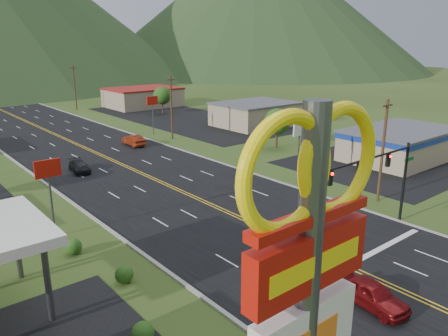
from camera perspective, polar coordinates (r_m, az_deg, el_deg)
pylon_sign at (r=10.73m, az=10.65°, el=-17.02°), size 4.32×0.60×14.00m
traffic_signal at (r=36.58m, az=19.74°, el=-0.31°), size 13.10×0.43×7.00m
building_east_near at (r=62.50m, az=22.10°, el=3.12°), size 15.40×10.40×4.10m
building_east_mid at (r=82.12m, az=4.16°, el=7.07°), size 14.40×11.40×4.30m
building_east_far at (r=107.86m, az=-10.53°, el=9.08°), size 16.40×12.40×4.50m
pole_sign_west_a at (r=36.48m, az=-21.94°, el=-1.04°), size 2.00×0.18×6.40m
pole_sign_east_a at (r=49.73m, az=9.82°, el=4.27°), size 2.00×0.18×6.40m
pole_sign_east_b at (r=74.28m, az=-9.33°, el=8.19°), size 2.00×0.18×6.40m
tree_east_a at (r=64.40m, az=6.96°, el=6.03°), size 3.84×3.84×5.82m
tree_east_b at (r=96.38m, az=-8.08°, el=9.34°), size 3.84×3.84×5.82m
utility_pole_a at (r=44.47m, az=20.03°, el=2.21°), size 1.60×0.28×10.00m
utility_pole_b at (r=70.31m, az=-6.89°, el=7.90°), size 1.60×0.28×10.00m
utility_pole_c at (r=105.97m, az=-18.91°, el=9.93°), size 1.60×0.28×10.00m
utility_pole_d at (r=143.93m, az=-24.80°, el=10.76°), size 1.60×0.28×10.00m
mountain_ne at (r=249.53m, az=4.43°, el=20.72°), size 180.00×180.00×70.00m
car_red_near at (r=28.17m, az=18.74°, el=-15.36°), size 2.29×4.76×1.57m
car_dark_mid at (r=55.21m, az=-18.36°, el=0.14°), size 2.30×4.60×1.28m
car_red_far at (r=67.23m, az=-11.74°, el=3.55°), size 1.85×4.92×1.60m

